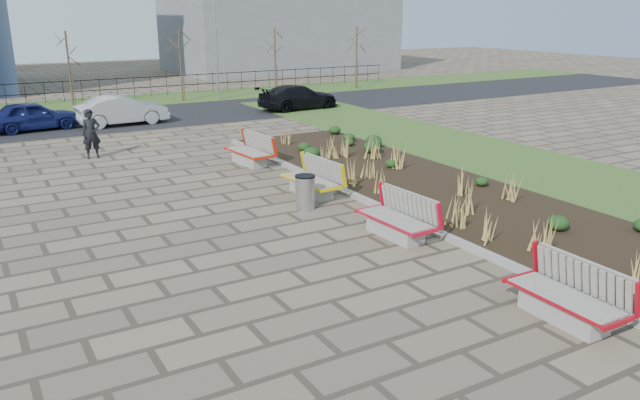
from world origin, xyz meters
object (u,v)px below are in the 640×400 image
car_silver (122,110)px  car_black (298,97)px  bench_d (249,150)px  car_blue (32,116)px  bench_a (565,294)px  litter_bin (305,193)px  bench_b (395,217)px  lamp_east (216,47)px  bench_c (311,178)px  pedestrian (91,134)px

car_silver → car_black: bearing=-92.4°
bench_d → car_silver: 10.08m
car_blue → car_silver: 3.76m
bench_a → car_silver: bearing=95.2°
bench_a → litter_bin: 7.70m
bench_b → lamp_east: size_ratio=0.35×
bench_c → car_blue: 15.77m
bench_c → litter_bin: bench_c is taller
bench_c → car_blue: car_blue is taller
litter_bin → pedestrian: bearing=112.1°
bench_a → lamp_east: size_ratio=0.35×
pedestrian → car_silver: pedestrian is taller
litter_bin → lamp_east: bearing=74.6°
bench_a → car_black: 24.10m
bench_c → bench_d: size_ratio=1.00×
car_silver → lamp_east: bearing=-53.1°
bench_d → bench_b: bearing=-95.3°
litter_bin → car_blue: 16.50m
bench_c → car_silver: bearing=94.3°
bench_c → car_blue: (-5.59, 14.74, 0.16)m
bench_a → car_black: bearing=72.9°
bench_c → car_black: (7.29, 14.27, 0.16)m
car_silver → car_blue: bearing=79.2°
litter_bin → bench_b: bearing=-75.6°
bench_a → car_blue: size_ratio=0.56×
bench_b → car_blue: (-5.59, 18.71, 0.16)m
car_black → lamp_east: bearing=17.7°
bench_b → litter_bin: size_ratio=2.33×
bench_d → litter_bin: 5.40m
bench_c → bench_d: bearing=86.8°
pedestrian → car_black: pedestrian is taller
lamp_east → car_silver: bearing=-140.4°
car_blue → car_black: same height
bench_b → car_silver: (-1.87, 18.19, 0.18)m
bench_d → bench_a: bearing=-95.3°
pedestrian → car_silver: size_ratio=0.43×
bench_b → car_black: size_ratio=0.48×
bench_c → car_silver: car_silver is taller
bench_d → pedestrian: bearing=134.9°
bench_c → pedestrian: (-4.41, 7.99, 0.37)m
bench_a → pedestrian: bearing=105.3°
bench_a → car_silver: car_silver is taller
bench_c → bench_d: (0.00, 4.32, 0.00)m
bench_a → bench_c: size_ratio=1.00×
bench_d → car_blue: bearing=112.9°
car_black → pedestrian: bearing=113.8°
bench_b → lamp_east: bearing=75.3°
bench_a → pedestrian: 17.26m
bench_d → car_black: size_ratio=0.48×
bench_d → car_silver: bearing=95.4°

